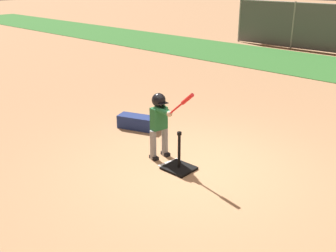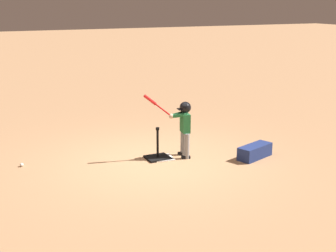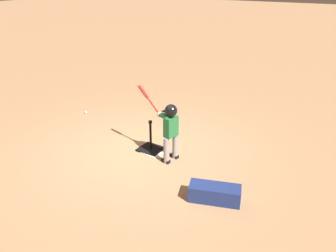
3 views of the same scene
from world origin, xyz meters
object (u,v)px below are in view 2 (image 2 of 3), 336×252
(batting_tee, at_px, (158,155))
(batter_child, at_px, (183,122))
(baseball, at_px, (22,165))
(equipment_bag, at_px, (255,151))

(batting_tee, bearing_deg, batter_child, 168.00)
(batting_tee, bearing_deg, baseball, -14.79)
(batter_child, distance_m, equipment_bag, 1.64)
(batting_tee, xyz_separation_m, equipment_bag, (-1.88, 0.83, 0.06))
(baseball, height_order, equipment_bag, equipment_bag)
(batting_tee, relative_size, baseball, 9.19)
(batting_tee, height_order, baseball, batting_tee)
(batter_child, height_order, equipment_bag, batter_child)
(batting_tee, xyz_separation_m, baseball, (2.68, -0.71, -0.04))
(batting_tee, distance_m, batter_child, 0.89)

